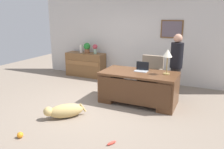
# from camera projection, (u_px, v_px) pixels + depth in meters

# --- Properties ---
(ground_plane) EXTENTS (12.00, 12.00, 0.00)m
(ground_plane) POSITION_uv_depth(u_px,v_px,m) (100.00, 107.00, 5.35)
(ground_plane) COLOR gray
(back_wall) EXTENTS (7.00, 0.16, 2.70)m
(back_wall) POSITION_uv_depth(u_px,v_px,m) (137.00, 40.00, 7.27)
(back_wall) COLOR silver
(back_wall) RESTS_ON ground_plane
(desk) EXTENTS (1.84, 0.95, 0.78)m
(desk) POSITION_uv_depth(u_px,v_px,m) (138.00, 86.00, 5.49)
(desk) COLOR brown
(desk) RESTS_ON ground_plane
(credenza) EXTENTS (1.40, 0.50, 0.84)m
(credenza) POSITION_uv_depth(u_px,v_px,m) (86.00, 65.00, 7.92)
(credenza) COLOR brown
(credenza) RESTS_ON ground_plane
(armchair) EXTENTS (0.60, 0.59, 1.03)m
(armchair) POSITION_uv_depth(u_px,v_px,m) (151.00, 76.00, 6.27)
(armchair) COLOR gray
(armchair) RESTS_ON ground_plane
(person_standing) EXTENTS (0.32, 0.32, 1.68)m
(person_standing) POSITION_uv_depth(u_px,v_px,m) (176.00, 65.00, 5.78)
(person_standing) COLOR #262323
(person_standing) RESTS_ON ground_plane
(dog_lying) EXTENTS (0.74, 0.73, 0.30)m
(dog_lying) POSITION_uv_depth(u_px,v_px,m) (64.00, 111.00, 4.75)
(dog_lying) COLOR tan
(dog_lying) RESTS_ON ground_plane
(laptop) EXTENTS (0.32, 0.22, 0.22)m
(laptop) POSITION_uv_depth(u_px,v_px,m) (142.00, 69.00, 5.54)
(laptop) COLOR #B2B5BA
(laptop) RESTS_ON desk
(desk_lamp) EXTENTS (0.22, 0.22, 0.60)m
(desk_lamp) POSITION_uv_depth(u_px,v_px,m) (168.00, 55.00, 5.12)
(desk_lamp) COLOR #9E8447
(desk_lamp) RESTS_ON desk
(vase_with_flowers) EXTENTS (0.17, 0.17, 0.33)m
(vase_with_flowers) POSITION_uv_depth(u_px,v_px,m) (95.00, 48.00, 7.60)
(vase_with_flowers) COLOR #91B499
(vase_with_flowers) RESTS_ON credenza
(vase_empty) EXTENTS (0.11, 0.11, 0.28)m
(vase_empty) POSITION_uv_depth(u_px,v_px,m) (81.00, 49.00, 7.84)
(vase_empty) COLOR silver
(vase_empty) RESTS_ON credenza
(potted_plant) EXTENTS (0.24, 0.24, 0.36)m
(potted_plant) POSITION_uv_depth(u_px,v_px,m) (87.00, 47.00, 7.73)
(potted_plant) COLOR brown
(potted_plant) RESTS_ON credenza
(dog_toy_ball) EXTENTS (0.11, 0.11, 0.11)m
(dog_toy_ball) POSITION_uv_depth(u_px,v_px,m) (20.00, 135.00, 3.99)
(dog_toy_ball) COLOR orange
(dog_toy_ball) RESTS_ON ground_plane
(dog_toy_plush) EXTENTS (0.13, 0.19, 0.05)m
(dog_toy_plush) POSITION_uv_depth(u_px,v_px,m) (112.00, 143.00, 3.79)
(dog_toy_plush) COLOR #E53F33
(dog_toy_plush) RESTS_ON ground_plane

